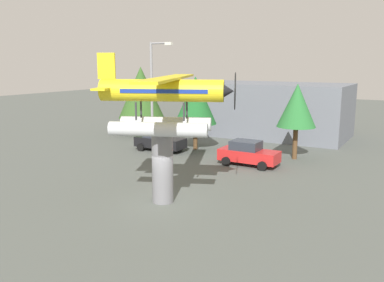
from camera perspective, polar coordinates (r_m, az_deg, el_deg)
name	(u,v)px	position (r m, az deg, el deg)	size (l,w,h in m)	color
ground_plane	(163,202)	(21.55, -4.09, -8.49)	(140.00, 140.00, 0.00)	#515651
display_pedestal	(163,168)	(21.02, -4.16, -3.78)	(1.10, 1.10, 3.65)	slate
floatplane_monument	(164,100)	(20.39, -3.93, 5.75)	(7.18, 10.00, 4.00)	silver
car_near_black	(160,140)	(33.50, -4.58, 0.10)	(4.20, 2.02, 1.76)	black
car_mid_red	(248,153)	(28.92, 7.90, -1.70)	(4.20, 2.02, 1.76)	red
streetlight_primary	(154,95)	(28.94, -5.38, 6.49)	(1.84, 0.28, 8.58)	gray
storefront_building	(271,109)	(41.26, 11.12, 4.38)	(14.59, 7.86, 5.19)	slate
tree_west	(141,92)	(40.78, -7.18, 6.78)	(4.56, 4.56, 6.81)	brown
tree_east	(195,100)	(33.57, 0.49, 5.73)	(3.52, 3.52, 6.08)	brown
tree_center_back	(297,106)	(31.04, 14.54, 4.81)	(2.89, 2.89, 5.67)	brown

